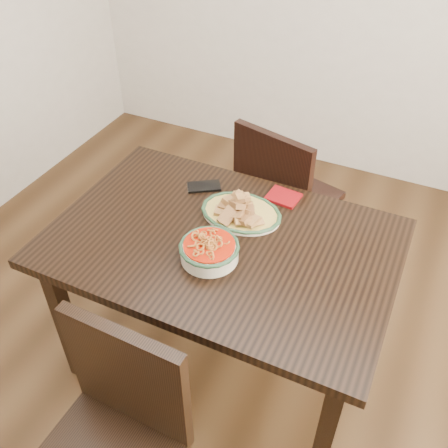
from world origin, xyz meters
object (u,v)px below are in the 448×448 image
at_px(fish_plate, 241,206).
at_px(smartphone, 204,186).
at_px(dining_table, 222,256).
at_px(noodle_bowl, 209,249).
at_px(chair_far, 282,195).
at_px(chair_near, 115,434).

height_order(fish_plate, smartphone, fish_plate).
height_order(dining_table, noodle_bowl, noodle_bowl).
xyz_separation_m(noodle_bowl, smartphone, (-0.21, 0.37, -0.04)).
height_order(dining_table, chair_far, chair_far).
relative_size(fish_plate, smartphone, 2.30).
xyz_separation_m(chair_near, fish_plate, (0.04, 0.87, 0.30)).
bearing_deg(chair_near, chair_far, 89.65).
distance_m(dining_table, fish_plate, 0.21).
distance_m(chair_far, smartphone, 0.53).
relative_size(chair_far, chair_near, 1.00).
distance_m(dining_table, chair_far, 0.70).
bearing_deg(fish_plate, chair_far, 89.98).
bearing_deg(noodle_bowl, smartphone, 119.81).
bearing_deg(chair_far, dining_table, 103.91).
height_order(chair_far, fish_plate, chair_far).
bearing_deg(smartphone, noodle_bowl, -93.17).
bearing_deg(smartphone, fish_plate, -58.35).
relative_size(dining_table, chair_far, 1.46).
distance_m(dining_table, chair_near, 0.73).
bearing_deg(chair_far, smartphone, 76.68).
relative_size(dining_table, smartphone, 9.29).
distance_m(chair_far, chair_near, 1.39).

